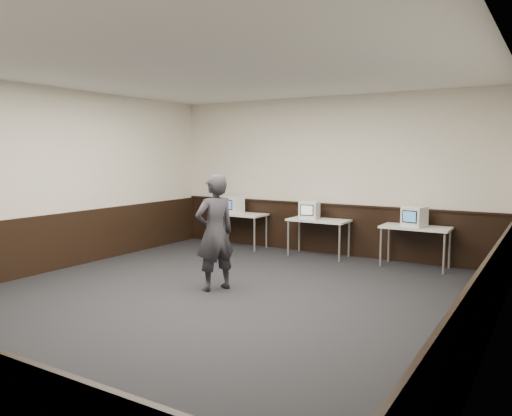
{
  "coord_description": "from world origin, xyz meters",
  "views": [
    {
      "loc": [
        4.05,
        -5.47,
        2.06
      ],
      "look_at": [
        -0.25,
        1.6,
        1.15
      ],
      "focal_mm": 35.0,
      "sensor_mm": 36.0,
      "label": 1
    }
  ],
  "objects": [
    {
      "name": "left_wall",
      "position": [
        -3.5,
        0.0,
        1.6
      ],
      "size": [
        0.0,
        8.0,
        8.0
      ],
      "primitive_type": "plane",
      "rotation": [
        1.57,
        0.0,
        1.57
      ],
      "color": "silver",
      "rests_on": "ground"
    },
    {
      "name": "emac_right",
      "position": [
        1.88,
        3.55,
        0.93
      ],
      "size": [
        0.43,
        0.45,
        0.36
      ],
      "rotation": [
        0.0,
        0.0,
        -0.21
      ],
      "color": "white",
      "rests_on": "desk_right"
    },
    {
      "name": "wainscot_rail",
      "position": [
        0.0,
        3.96,
        1.02
      ],
      "size": [
        6.98,
        0.06,
        0.04
      ],
      "primitive_type": "cube",
      "color": "black",
      "rests_on": "wainscot_back"
    },
    {
      "name": "emac_left",
      "position": [
        -2.06,
        3.62,
        0.93
      ],
      "size": [
        0.41,
        0.42,
        0.35
      ],
      "rotation": [
        0.0,
        0.0,
        -0.16
      ],
      "color": "white",
      "rests_on": "desk_left"
    },
    {
      "name": "wainscot_back",
      "position": [
        0.0,
        3.98,
        0.5
      ],
      "size": [
        6.98,
        0.04,
        1.0
      ],
      "primitive_type": "cube",
      "color": "black",
      "rests_on": "back_wall"
    },
    {
      "name": "wainscot_right",
      "position": [
        3.48,
        0.0,
        0.5
      ],
      "size": [
        0.04,
        7.98,
        1.0
      ],
      "primitive_type": "cube",
      "color": "black",
      "rests_on": "right_wall"
    },
    {
      "name": "right_wall",
      "position": [
        3.5,
        0.0,
        1.6
      ],
      "size": [
        0.0,
        8.0,
        8.0
      ],
      "primitive_type": "plane",
      "rotation": [
        1.57,
        0.0,
        -1.57
      ],
      "color": "silver",
      "rests_on": "ground"
    },
    {
      "name": "desk_center",
      "position": [
        0.0,
        3.6,
        0.68
      ],
      "size": [
        1.2,
        0.6,
        0.75
      ],
      "color": "silver",
      "rests_on": "ground"
    },
    {
      "name": "back_wall",
      "position": [
        0.0,
        4.0,
        1.6
      ],
      "size": [
        7.0,
        0.0,
        7.0
      ],
      "primitive_type": "plane",
      "rotation": [
        1.57,
        0.0,
        0.0
      ],
      "color": "silver",
      "rests_on": "ground"
    },
    {
      "name": "emac_center",
      "position": [
        -0.18,
        3.55,
        0.93
      ],
      "size": [
        0.42,
        0.43,
        0.36
      ],
      "rotation": [
        0.0,
        0.0,
        0.17
      ],
      "color": "white",
      "rests_on": "desk_center"
    },
    {
      "name": "floor",
      "position": [
        0.0,
        0.0,
        0.0
      ],
      "size": [
        8.0,
        8.0,
        0.0
      ],
      "primitive_type": "plane",
      "color": "black",
      "rests_on": "ground"
    },
    {
      "name": "person",
      "position": [
        -0.31,
        0.52,
        0.88
      ],
      "size": [
        0.65,
        0.76,
        1.76
      ],
      "primitive_type": "imported",
      "rotation": [
        0.0,
        0.0,
        -2.0
      ],
      "color": "#28272D",
      "rests_on": "ground"
    },
    {
      "name": "ceiling",
      "position": [
        0.0,
        0.0,
        3.2
      ],
      "size": [
        8.0,
        8.0,
        0.0
      ],
      "primitive_type": "plane",
      "rotation": [
        3.14,
        0.0,
        0.0
      ],
      "color": "white",
      "rests_on": "back_wall"
    },
    {
      "name": "wainscot_left",
      "position": [
        -3.48,
        0.0,
        0.5
      ],
      "size": [
        0.04,
        7.98,
        1.0
      ],
      "primitive_type": "cube",
      "color": "black",
      "rests_on": "left_wall"
    },
    {
      "name": "desk_left",
      "position": [
        -1.9,
        3.6,
        0.68
      ],
      "size": [
        1.2,
        0.6,
        0.75
      ],
      "color": "silver",
      "rests_on": "ground"
    },
    {
      "name": "desk_right",
      "position": [
        1.9,
        3.6,
        0.68
      ],
      "size": [
        1.2,
        0.6,
        0.75
      ],
      "color": "silver",
      "rests_on": "ground"
    }
  ]
}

